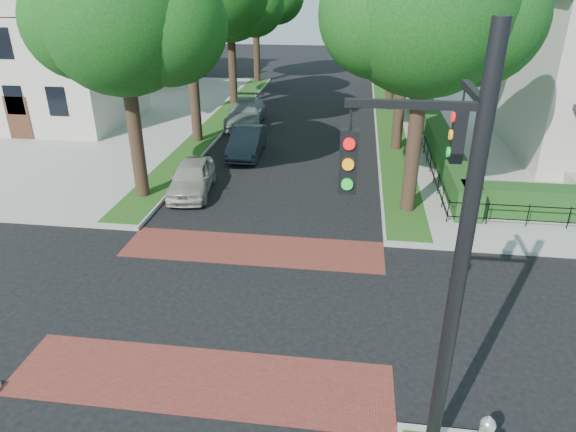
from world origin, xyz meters
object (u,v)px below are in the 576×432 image
(parked_car_middle, at_px, (247,142))
(parked_car_rear, at_px, (246,113))
(traffic_signal, at_px, (448,240))
(parked_car_front, at_px, (192,178))

(parked_car_middle, relative_size, parked_car_rear, 0.82)
(parked_car_middle, xyz_separation_m, parked_car_rear, (-1.30, 5.87, 0.05))
(traffic_signal, bearing_deg, parked_car_front, 124.65)
(parked_car_front, bearing_deg, parked_car_rear, 83.27)
(traffic_signal, xyz_separation_m, parked_car_rear, (-8.48, 23.56, -3.93))
(traffic_signal, height_order, parked_car_middle, traffic_signal)
(parked_car_middle, distance_m, parked_car_rear, 6.01)
(parked_car_front, distance_m, parked_car_middle, 5.57)
(parked_car_middle, bearing_deg, parked_car_front, -105.82)
(traffic_signal, bearing_deg, parked_car_middle, 112.10)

